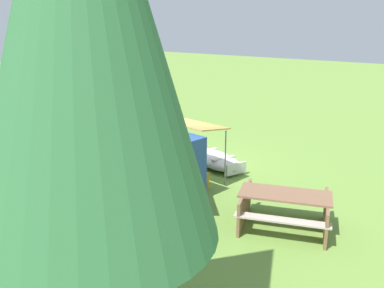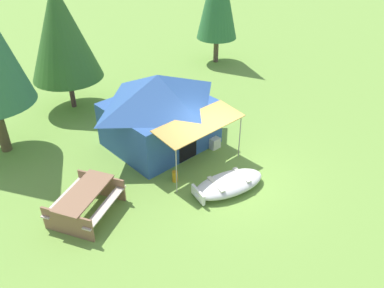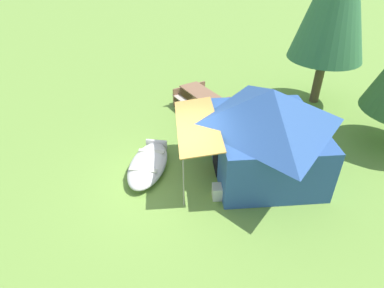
{
  "view_description": "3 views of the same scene",
  "coord_description": "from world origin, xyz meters",
  "px_view_note": "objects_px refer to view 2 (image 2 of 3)",
  "views": [
    {
      "loc": [
        -7.87,
        9.22,
        4.28
      ],
      "look_at": [
        -0.98,
        0.89,
        1.12
      ],
      "focal_mm": 38.64,
      "sensor_mm": 36.0,
      "label": 1
    },
    {
      "loc": [
        -8.36,
        -6.23,
        7.78
      ],
      "look_at": [
        -0.39,
        1.11,
        0.79
      ],
      "focal_mm": 36.97,
      "sensor_mm": 36.0,
      "label": 2
    },
    {
      "loc": [
        7.44,
        -0.58,
        6.38
      ],
      "look_at": [
        -0.12,
        0.64,
        1.18
      ],
      "focal_mm": 30.96,
      "sensor_mm": 36.0,
      "label": 3
    }
  ],
  "objects_px": {
    "beached_rowboat": "(228,184)",
    "cooler_box": "(213,142)",
    "fuel_can": "(175,176)",
    "pine_tree_far_center": "(61,31)",
    "picnic_table": "(85,200)",
    "canvas_cabin_tent": "(159,109)"
  },
  "relations": [
    {
      "from": "beached_rowboat",
      "to": "pine_tree_far_center",
      "type": "distance_m",
      "value": 8.81
    },
    {
      "from": "beached_rowboat",
      "to": "fuel_can",
      "type": "xyz_separation_m",
      "value": [
        -0.81,
        1.5,
        -0.04
      ]
    },
    {
      "from": "picnic_table",
      "to": "cooler_box",
      "type": "xyz_separation_m",
      "value": [
        5.09,
        -0.37,
        -0.31
      ]
    },
    {
      "from": "canvas_cabin_tent",
      "to": "pine_tree_far_center",
      "type": "height_order",
      "value": "pine_tree_far_center"
    },
    {
      "from": "canvas_cabin_tent",
      "to": "cooler_box",
      "type": "height_order",
      "value": "canvas_cabin_tent"
    },
    {
      "from": "beached_rowboat",
      "to": "pine_tree_far_center",
      "type": "xyz_separation_m",
      "value": [
        -0.07,
        8.29,
        2.99
      ]
    },
    {
      "from": "fuel_can",
      "to": "canvas_cabin_tent",
      "type": "bearing_deg",
      "value": 57.48
    },
    {
      "from": "picnic_table",
      "to": "pine_tree_far_center",
      "type": "relative_size",
      "value": 0.47
    },
    {
      "from": "canvas_cabin_tent",
      "to": "pine_tree_far_center",
      "type": "xyz_separation_m",
      "value": [
        -0.52,
        4.82,
        1.83
      ]
    },
    {
      "from": "canvas_cabin_tent",
      "to": "fuel_can",
      "type": "xyz_separation_m",
      "value": [
        -1.25,
        -1.97,
        -1.19
      ]
    },
    {
      "from": "picnic_table",
      "to": "cooler_box",
      "type": "relative_size",
      "value": 5.03
    },
    {
      "from": "canvas_cabin_tent",
      "to": "cooler_box",
      "type": "xyz_separation_m",
      "value": [
        1.08,
        -1.55,
        -1.18
      ]
    },
    {
      "from": "picnic_table",
      "to": "cooler_box",
      "type": "bearing_deg",
      "value": -4.2
    },
    {
      "from": "fuel_can",
      "to": "pine_tree_far_center",
      "type": "xyz_separation_m",
      "value": [
        0.74,
        6.79,
        3.02
      ]
    },
    {
      "from": "fuel_can",
      "to": "beached_rowboat",
      "type": "bearing_deg",
      "value": -61.69
    },
    {
      "from": "fuel_can",
      "to": "pine_tree_far_center",
      "type": "relative_size",
      "value": 0.07
    },
    {
      "from": "beached_rowboat",
      "to": "cooler_box",
      "type": "height_order",
      "value": "beached_rowboat"
    },
    {
      "from": "picnic_table",
      "to": "fuel_can",
      "type": "bearing_deg",
      "value": -15.97
    },
    {
      "from": "fuel_can",
      "to": "pine_tree_far_center",
      "type": "distance_m",
      "value": 7.47
    },
    {
      "from": "beached_rowboat",
      "to": "cooler_box",
      "type": "distance_m",
      "value": 2.44
    },
    {
      "from": "cooler_box",
      "to": "beached_rowboat",
      "type": "bearing_deg",
      "value": -128.55
    },
    {
      "from": "beached_rowboat",
      "to": "picnic_table",
      "type": "distance_m",
      "value": 4.24
    }
  ]
}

